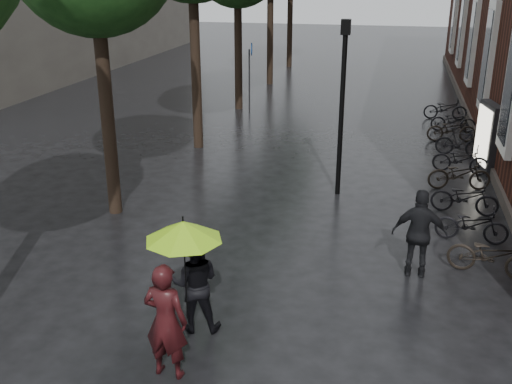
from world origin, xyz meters
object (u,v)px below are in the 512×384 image
(person_burgundy, at_px, (166,321))
(ad_lightbox, at_px, (488,137))
(person_black, at_px, (195,283))
(parked_bicycles, at_px, (459,158))
(lamp_post, at_px, (343,92))
(pedestrian_walking, at_px, (420,234))

(person_burgundy, relative_size, ad_lightbox, 0.90)
(person_black, distance_m, parked_bicycles, 10.93)
(person_burgundy, xyz_separation_m, lamp_post, (1.69, 8.28, 1.85))
(person_burgundy, xyz_separation_m, person_black, (0.02, 1.27, -0.06))
(parked_bicycles, xyz_separation_m, lamp_post, (-3.34, -2.69, 2.34))
(person_black, relative_size, parked_bicycles, 0.12)
(person_black, xyz_separation_m, pedestrian_walking, (3.67, 2.77, 0.04))
(person_black, xyz_separation_m, parked_bicycles, (5.01, 9.70, -0.43))
(person_burgundy, bearing_deg, parked_bicycles, -110.33)
(pedestrian_walking, xyz_separation_m, parked_bicycles, (1.34, 6.93, -0.47))
(pedestrian_walking, height_order, ad_lightbox, ad_lightbox)
(parked_bicycles, bearing_deg, person_black, -117.30)
(lamp_post, bearing_deg, pedestrian_walking, -64.78)
(person_burgundy, relative_size, pedestrian_walking, 1.02)
(parked_bicycles, bearing_deg, lamp_post, -141.13)
(person_burgundy, bearing_deg, person_black, -86.58)
(person_black, distance_m, lamp_post, 7.46)
(person_black, bearing_deg, lamp_post, -115.85)
(person_black, bearing_deg, ad_lightbox, -132.35)
(pedestrian_walking, xyz_separation_m, lamp_post, (-2.00, 4.24, 1.87))
(lamp_post, bearing_deg, person_burgundy, -101.55)
(person_black, relative_size, lamp_post, 0.38)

